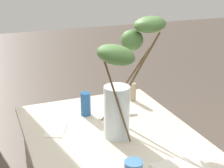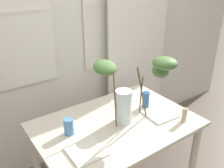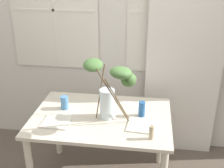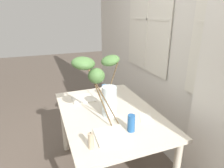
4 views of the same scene
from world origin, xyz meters
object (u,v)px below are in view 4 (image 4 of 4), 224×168
at_px(drinking_glass_blue_left, 105,90).
at_px(drinking_glass_blue_right, 131,123).
at_px(vase_with_branches, 104,84).
at_px(dining_table, 109,122).
at_px(plate_square_left, 83,98).
at_px(plate_square_right, 111,135).
at_px(pillar_candle, 91,141).

relative_size(drinking_glass_blue_left, drinking_glass_blue_right, 0.91).
distance_m(vase_with_branches, drinking_glass_blue_right, 0.40).
relative_size(dining_table, plate_square_left, 5.39).
height_order(dining_table, plate_square_right, plate_square_right).
height_order(drinking_glass_blue_left, pillar_candle, pillar_candle).
relative_size(drinking_glass_blue_right, plate_square_right, 0.59).
xyz_separation_m(dining_table, drinking_glass_blue_left, (-0.38, 0.09, 0.18)).
relative_size(drinking_glass_blue_left, plate_square_right, 0.54).
distance_m(drinking_glass_blue_right, plate_square_right, 0.19).
height_order(drinking_glass_blue_left, plate_square_right, drinking_glass_blue_left).
xyz_separation_m(dining_table, pillar_candle, (0.47, -0.31, 0.17)).
distance_m(vase_with_branches, plate_square_right, 0.43).
relative_size(drinking_glass_blue_left, pillar_candle, 0.97).
distance_m(drinking_glass_blue_left, plate_square_right, 0.79).
bearing_deg(vase_with_branches, pillar_candle, -30.82).
relative_size(dining_table, pillar_candle, 9.63).
bearing_deg(drinking_glass_blue_right, dining_table, -171.55).
distance_m(plate_square_left, pillar_candle, 0.86).
bearing_deg(dining_table, plate_square_right, -17.81).
relative_size(dining_table, drinking_glass_blue_left, 9.91).
xyz_separation_m(plate_square_right, pillar_candle, (0.09, -0.18, 0.06)).
bearing_deg(drinking_glass_blue_left, vase_with_branches, -20.03).
bearing_deg(vase_with_branches, drinking_glass_blue_right, 25.58).
bearing_deg(drinking_glass_blue_left, plate_square_left, -90.33).
height_order(vase_with_branches, pillar_candle, vase_with_branches).
xyz_separation_m(dining_table, plate_square_left, (-0.38, -0.17, 0.12)).
distance_m(dining_table, plate_square_left, 0.43).
relative_size(vase_with_branches, drinking_glass_blue_right, 4.28).
distance_m(drinking_glass_blue_right, pillar_candle, 0.37).
xyz_separation_m(dining_table, drinking_glass_blue_right, (0.37, 0.06, 0.18)).
xyz_separation_m(vase_with_branches, drinking_glass_blue_right, (0.28, 0.14, -0.25)).
xyz_separation_m(vase_with_branches, pillar_candle, (0.38, -0.23, -0.27)).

